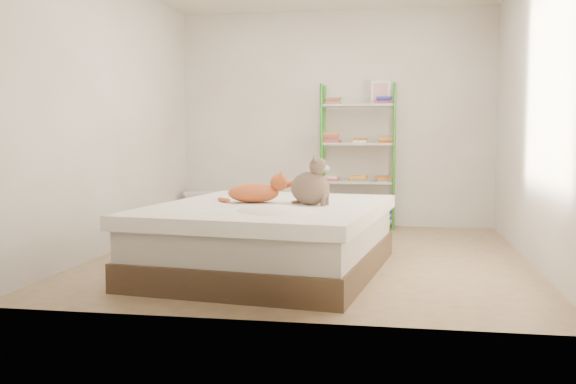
% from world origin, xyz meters
% --- Properties ---
extents(room, '(3.81, 4.21, 2.61)m').
position_xyz_m(room, '(0.00, 0.00, 1.30)').
color(room, tan).
rests_on(room, ground).
extents(bed, '(1.99, 2.36, 0.55)m').
position_xyz_m(bed, '(-0.25, -0.72, 0.27)').
color(bed, '#463328').
rests_on(bed, ground).
extents(orange_cat, '(0.53, 0.35, 0.20)m').
position_xyz_m(orange_cat, '(-0.40, -0.63, 0.65)').
color(orange_cat, '#CC642E').
rests_on(orange_cat, bed).
extents(grey_cat, '(0.39, 0.34, 0.38)m').
position_xyz_m(grey_cat, '(0.08, -0.72, 0.74)').
color(grey_cat, '#836A56').
rests_on(grey_cat, bed).
extents(shelf_unit, '(0.88, 0.36, 1.74)m').
position_xyz_m(shelf_unit, '(0.31, 1.88, 0.80)').
color(shelf_unit, '#348C28').
rests_on(shelf_unit, ground).
extents(cardboard_box, '(0.55, 0.56, 0.37)m').
position_xyz_m(cardboard_box, '(-0.26, 0.68, 0.16)').
color(cardboard_box, '#A2823F').
rests_on(cardboard_box, ground).
extents(white_bin, '(0.41, 0.38, 0.41)m').
position_xyz_m(white_bin, '(-1.65, 1.85, 0.21)').
color(white_bin, silver).
rests_on(white_bin, ground).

